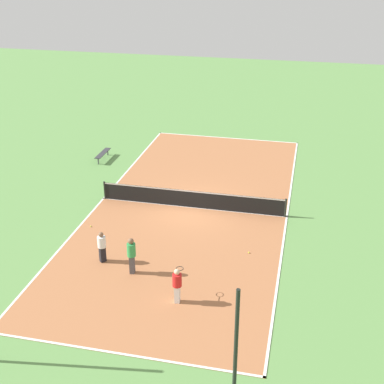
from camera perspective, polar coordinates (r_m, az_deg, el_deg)
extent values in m
plane|color=#60934C|center=(27.93, 0.00, -1.67)|extent=(80.00, 80.00, 0.00)
cube|color=#AD6B42|center=(27.92, 0.00, -1.66)|extent=(9.91, 22.58, 0.02)
cube|color=white|center=(27.37, 10.08, -2.63)|extent=(0.10, 22.58, 0.00)
cube|color=white|center=(29.28, -9.41, -0.66)|extent=(0.10, 22.58, 0.00)
cube|color=white|center=(38.11, 3.75, 5.79)|extent=(9.91, 0.10, 0.00)
cube|color=white|center=(18.94, -7.86, -16.68)|extent=(9.91, 0.10, 0.00)
cube|color=white|center=(27.92, 0.00, -1.63)|extent=(9.91, 0.10, 0.00)
cylinder|color=black|center=(27.15, 9.95, -1.68)|extent=(0.10, 0.10, 0.99)
cylinder|color=black|center=(29.04, -9.29, 0.20)|extent=(0.10, 0.10, 0.99)
cube|color=black|center=(27.71, 0.00, -0.76)|extent=(9.61, 0.03, 0.94)
cube|color=white|center=(27.52, 0.00, 0.06)|extent=(9.61, 0.04, 0.06)
cube|color=#333338|center=(34.49, -9.50, 4.11)|extent=(0.36, 1.93, 0.04)
cylinder|color=#4C4C51|center=(35.28, -8.99, 4.23)|extent=(0.08, 0.08, 0.41)
cylinder|color=#4C4C51|center=(33.87, -9.97, 3.26)|extent=(0.08, 0.08, 0.41)
cube|color=white|center=(20.78, -1.59, -10.80)|extent=(0.22, 0.27, 0.74)
cylinder|color=red|center=(20.42, -1.61, -9.38)|extent=(0.38, 0.38, 0.52)
sphere|color=beige|center=(20.21, -1.62, -8.52)|extent=(0.22, 0.22, 0.22)
cylinder|color=#262626|center=(20.60, -1.45, -8.58)|extent=(0.05, 0.28, 0.03)
torus|color=black|center=(20.83, -1.32, -8.16)|extent=(0.32, 0.32, 0.02)
cube|color=#4C4C51|center=(22.54, -6.41, -7.67)|extent=(0.23, 0.28, 0.82)
cylinder|color=green|center=(22.17, -6.50, -6.15)|extent=(0.40, 0.40, 0.57)
sphere|color=brown|center=(21.96, -6.55, -5.23)|extent=(0.25, 0.25, 0.25)
cube|color=black|center=(23.50, -9.52, -6.55)|extent=(0.32, 0.32, 0.71)
cylinder|color=white|center=(23.19, -9.62, -5.27)|extent=(0.51, 0.51, 0.50)
sphere|color=brown|center=(23.01, -9.69, -4.50)|extent=(0.21, 0.21, 0.21)
sphere|color=#CCE033|center=(26.47, -10.75, -3.61)|extent=(0.07, 0.07, 0.07)
sphere|color=#CCE033|center=(24.04, 6.08, -6.43)|extent=(0.07, 0.07, 0.07)
cylinder|color=black|center=(15.87, 4.69, -16.41)|extent=(0.12, 0.12, 4.14)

